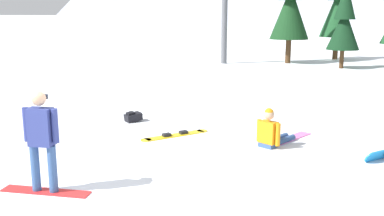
% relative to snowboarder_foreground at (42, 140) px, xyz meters
% --- Properties ---
extents(ground_plane, '(800.00, 800.00, 0.00)m').
position_rel_snowboarder_foreground_xyz_m(ground_plane, '(1.15, 0.13, -0.93)').
color(ground_plane, white).
extents(snowboarder_foreground, '(1.60, 0.59, 1.76)m').
position_rel_snowboarder_foreground_xyz_m(snowboarder_foreground, '(0.00, 0.00, 0.00)').
color(snowboarder_foreground, red).
rests_on(snowboarder_foreground, ground_plane).
extents(snowboarder_midground, '(1.06, 1.79, 0.92)m').
position_rel_snowboarder_foreground_xyz_m(snowboarder_midground, '(2.99, 4.22, -0.62)').
color(snowboarder_midground, '#335184').
rests_on(snowboarder_midground, ground_plane).
extents(loose_snowboard_near_right, '(1.31, 1.67, 0.09)m').
position_rel_snowboarder_foreground_xyz_m(loose_snowboard_near_right, '(0.56, 4.07, -0.91)').
color(loose_snowboard_near_right, yellow).
rests_on(loose_snowboard_near_right, ground_plane).
extents(backpack_black, '(0.53, 0.56, 0.29)m').
position_rel_snowboarder_foreground_xyz_m(backpack_black, '(-1.16, 4.95, -0.79)').
color(backpack_black, black).
rests_on(backpack_black, ground_plane).
extents(pine_tree_short, '(2.33, 2.33, 6.59)m').
position_rel_snowboarder_foreground_xyz_m(pine_tree_short, '(0.05, 21.46, 2.66)').
color(pine_tree_short, '#472D19').
rests_on(pine_tree_short, ground_plane).
extents(pine_tree_tall, '(2.22, 2.22, 6.69)m').
position_rel_snowboarder_foreground_xyz_m(pine_tree_tall, '(2.51, 24.84, 2.71)').
color(pine_tree_tall, '#472D19').
rests_on(pine_tree_tall, ground_plane).
extents(pine_tree_slender, '(1.77, 1.77, 4.68)m').
position_rel_snowboarder_foreground_xyz_m(pine_tree_slender, '(3.28, 20.03, 1.62)').
color(pine_tree_slender, '#472D19').
rests_on(pine_tree_slender, ground_plane).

